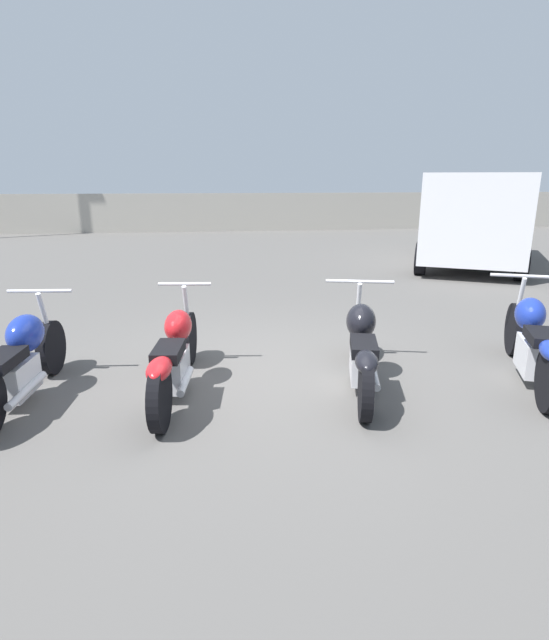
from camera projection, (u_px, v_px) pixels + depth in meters
name	position (u px, v px, depth m)	size (l,w,h in m)	color
ground_plane	(272.00, 374.00, 5.37)	(60.00, 60.00, 0.00)	#514F4C
fence_back	(226.00, 212.00, 19.21)	(40.00, 0.04, 1.45)	#9E998E
motorcycle_slot_0	(19.00, 361.00, 4.58)	(0.64, 1.98, 0.95)	black
motorcycle_slot_1	(175.00, 355.00, 4.78)	(0.57, 2.17, 0.95)	black
motorcycle_slot_2	(361.00, 347.00, 4.96)	(0.85, 2.12, 0.94)	black
motorcycle_slot_3	(532.00, 342.00, 5.09)	(1.03, 2.06, 0.98)	black
parked_van	(473.00, 215.00, 11.69)	(3.96, 5.02, 2.12)	silver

